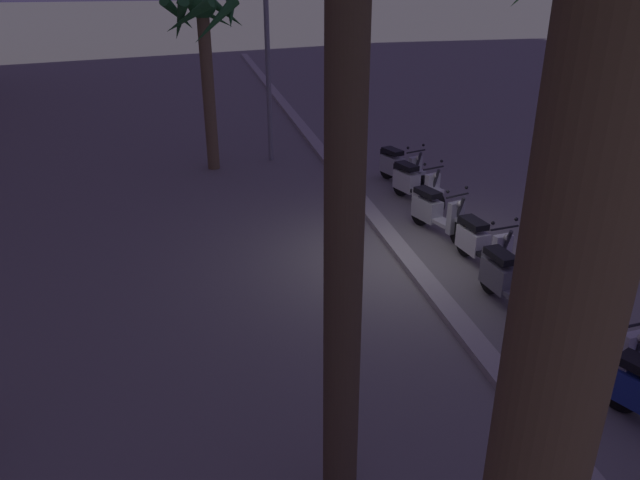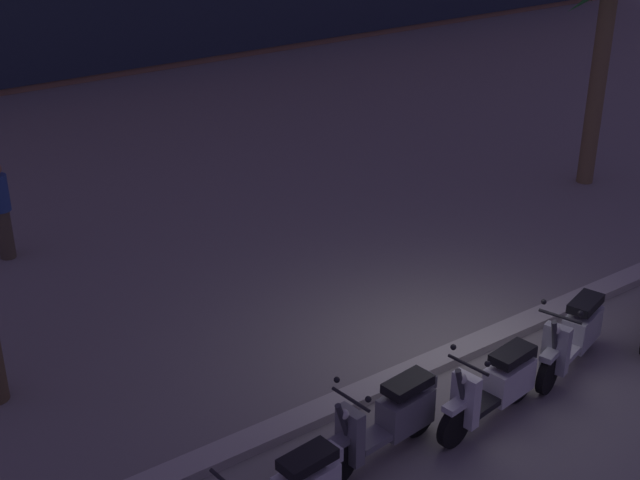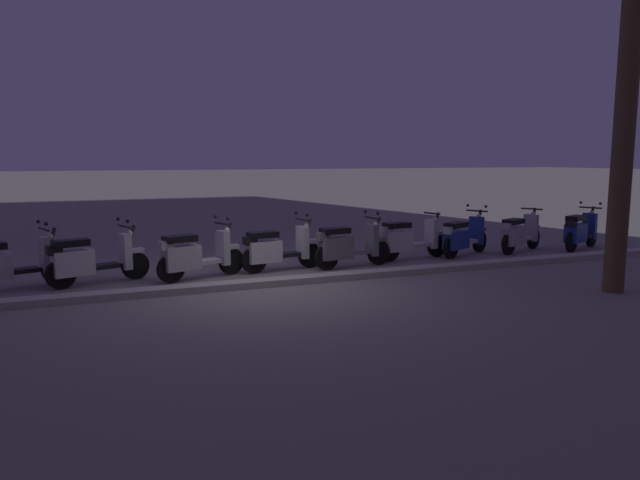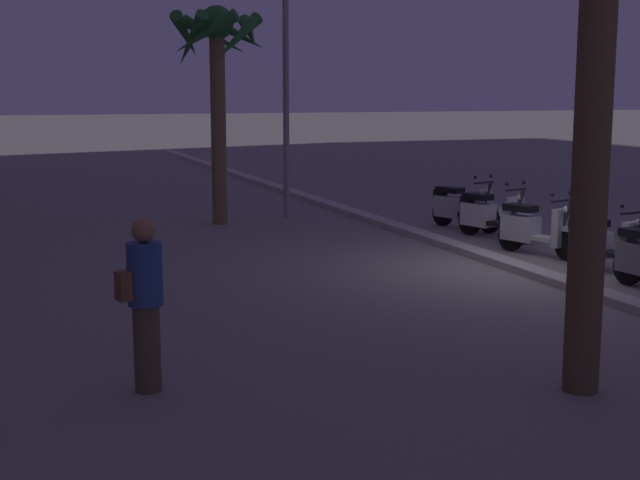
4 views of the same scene
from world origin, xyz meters
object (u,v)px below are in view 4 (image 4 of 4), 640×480
palm_tree_by_mall_entrance (218,58)px  scooter_white_second_in_line (603,244)px  scooter_silver_last_in_row (533,229)px  scooter_white_mid_front (489,215)px  scooter_silver_lead_nearest (460,207)px  street_lamp (286,52)px  pedestrian_strolling_near_curb (145,300)px

palm_tree_by_mall_entrance → scooter_white_second_in_line: bearing=-148.2°
scooter_white_second_in_line → scooter_silver_last_in_row: bearing=7.4°
scooter_white_mid_front → scooter_silver_lead_nearest: size_ratio=1.03×
scooter_silver_last_in_row → scooter_white_mid_front: (1.84, -0.21, -0.00)m
scooter_silver_last_in_row → scooter_silver_lead_nearest: size_ratio=0.99×
scooter_white_mid_front → palm_tree_by_mall_entrance: 6.61m
palm_tree_by_mall_entrance → scooter_silver_lead_nearest: bearing=-117.7°
scooter_silver_lead_nearest → palm_tree_by_mall_entrance: bearing=62.3°
scooter_silver_last_in_row → palm_tree_by_mall_entrance: size_ratio=0.38×
scooter_silver_last_in_row → street_lamp: 7.32m
scooter_white_second_in_line → scooter_silver_last_in_row: (1.68, 0.22, 0.01)m
palm_tree_by_mall_entrance → scooter_silver_last_in_row: bearing=-142.5°
scooter_white_mid_front → pedestrian_strolling_near_curb: size_ratio=1.07×
palm_tree_by_mall_entrance → street_lamp: street_lamp is taller
scooter_silver_lead_nearest → palm_tree_by_mall_entrance: (2.40, 4.58, 3.10)m
palm_tree_by_mall_entrance → scooter_white_mid_front: bearing=-129.7°
pedestrian_strolling_near_curb → scooter_silver_lead_nearest: bearing=-44.0°
scooter_white_mid_front → street_lamp: (4.17, 2.82, 3.26)m
street_lamp → palm_tree_by_mall_entrance: bearing=104.8°
scooter_white_mid_front → scooter_silver_last_in_row: bearing=173.4°
scooter_white_second_in_line → scooter_silver_lead_nearest: size_ratio=1.02×
scooter_silver_lead_nearest → scooter_white_second_in_line: bearing=179.0°
scooter_white_second_in_line → palm_tree_by_mall_entrance: palm_tree_by_mall_entrance is taller
scooter_white_second_in_line → palm_tree_by_mall_entrance: size_ratio=0.39×
scooter_silver_lead_nearest → pedestrian_strolling_near_curb: size_ratio=1.04×
pedestrian_strolling_near_curb → street_lamp: bearing=-24.4°
scooter_white_mid_front → pedestrian_strolling_near_curb: 10.47m
scooter_white_mid_front → street_lamp: street_lamp is taller
scooter_silver_last_in_row → street_lamp: street_lamp is taller
scooter_white_mid_front → pedestrian_strolling_near_curb: bearing=131.3°
scooter_white_mid_front → pedestrian_strolling_near_curb: pedestrian_strolling_near_curb is taller
pedestrian_strolling_near_curb → street_lamp: 12.49m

